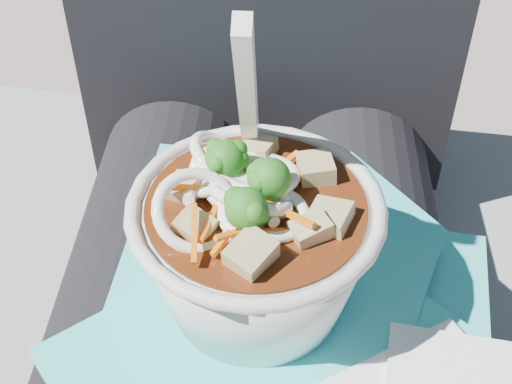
# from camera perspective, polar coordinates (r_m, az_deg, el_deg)

# --- Properties ---
(lap) EXTENTS (0.31, 0.48, 0.14)m
(lap) POSITION_cam_1_polar(r_m,az_deg,el_deg) (0.54, -0.36, -13.51)
(lap) COLOR black
(lap) RESTS_ON stone_ledge
(person_body) EXTENTS (0.34, 0.94, 0.97)m
(person_body) POSITION_cam_1_polar(r_m,az_deg,el_deg) (0.57, 0.18, -3.79)
(person_body) COLOR black
(person_body) RESTS_ON ground
(plastic_bag) EXTENTS (0.30, 0.34, 0.02)m
(plastic_bag) POSITION_cam_1_polar(r_m,az_deg,el_deg) (0.48, 2.29, -7.89)
(plastic_bag) COLOR #31CCCC
(plastic_bag) RESTS_ON lap
(udon_bowl) EXTENTS (0.19, 0.19, 0.20)m
(udon_bowl) POSITION_cam_1_polar(r_m,az_deg,el_deg) (0.43, -0.12, -3.81)
(udon_bowl) COLOR silver
(udon_bowl) RESTS_ON plastic_bag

